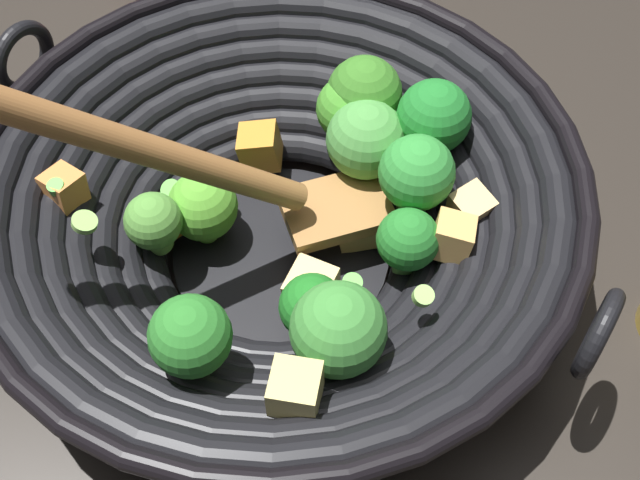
% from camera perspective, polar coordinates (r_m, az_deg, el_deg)
% --- Properties ---
extents(ground_plane, '(4.00, 4.00, 0.00)m').
position_cam_1_polar(ground_plane, '(0.58, -2.64, -1.34)').
color(ground_plane, '#28231E').
extents(wok, '(0.41, 0.39, 0.22)m').
position_cam_1_polar(wok, '(0.53, -2.61, 2.31)').
color(wok, black).
rests_on(wok, ground).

